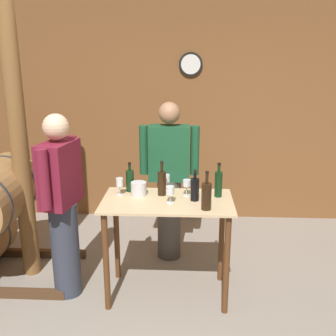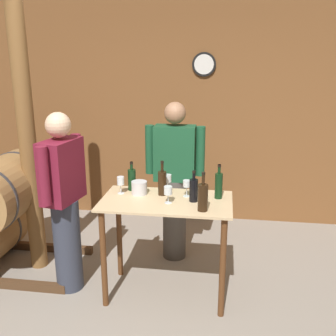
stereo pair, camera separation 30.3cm
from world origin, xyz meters
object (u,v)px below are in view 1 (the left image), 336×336
object	(u,v)px
person_visitor_with_scarf	(169,179)
wine_bottle_far_left	(130,180)
wine_glass_near_left	(120,183)
wine_bottle_left	(162,182)
wine_bottle_far_right	(218,183)
wine_glass_near_right	(170,191)
ice_bucket	(139,189)
wine_bottle_center	(195,189)
wine_glass_near_center	(166,179)
person_host	(62,204)
wine_glass_far_side	(187,184)
wine_bottle_right	(206,195)
wooden_post	(18,137)

from	to	relation	value
person_visitor_with_scarf	wine_bottle_far_left	bearing A→B (deg)	-124.51
wine_bottle_far_left	wine_glass_near_left	distance (m)	0.13
wine_bottle_left	wine_glass_near_left	size ratio (longest dim) A/B	1.98
wine_bottle_far_right	wine_glass_near_right	distance (m)	0.44
wine_glass_near_left	ice_bucket	xyz separation A→B (m)	(0.16, 0.01, -0.05)
ice_bucket	wine_bottle_far_right	bearing A→B (deg)	-0.30
person_visitor_with_scarf	wine_bottle_center	bearing A→B (deg)	-70.18
wine_bottle_far_left	wine_glass_near_center	distance (m)	0.32
person_host	person_visitor_with_scarf	size ratio (longest dim) A/B	0.99
wine_bottle_far_left	person_host	xyz separation A→B (m)	(-0.54, -0.24, -0.14)
wine_glass_near_center	wine_glass_near_right	world-z (taller)	wine_glass_near_center
wine_glass_near_center	wine_glass_far_side	xyz separation A→B (m)	(0.18, -0.13, 0.00)
wine_bottle_right	person_host	bearing A→B (deg)	172.68
wine_bottle_far_left	wine_bottle_far_right	world-z (taller)	wine_bottle_far_right
wine_glass_near_left	wooden_post	bearing A→B (deg)	168.19
wine_bottle_far_right	wine_glass_near_center	xyz separation A→B (m)	(-0.45, 0.14, -0.01)
wine_bottle_left	wine_bottle_right	bearing A→B (deg)	-40.14
ice_bucket	person_host	size ratio (longest dim) A/B	0.08
wine_glass_near_right	wine_bottle_center	bearing A→B (deg)	19.58
wine_bottle_far_right	wine_glass_far_side	bearing A→B (deg)	179.17
wine_glass_near_right	wine_glass_near_left	bearing A→B (deg)	159.07
wooden_post	person_visitor_with_scarf	distance (m)	1.47
wine_bottle_right	wine_bottle_left	bearing A→B (deg)	139.86
wine_bottle_center	wine_bottle_right	world-z (taller)	wine_bottle_right
wine_glass_far_side	wine_bottle_right	bearing A→B (deg)	-62.68
wine_glass_near_right	ice_bucket	distance (m)	0.33
wooden_post	wine_glass_near_right	world-z (taller)	wooden_post
wine_bottle_far_left	wine_glass_near_right	size ratio (longest dim) A/B	1.81
wine_glass_near_right	wine_bottle_far_right	bearing A→B (deg)	23.35
wine_bottle_left	wine_bottle_center	size ratio (longest dim) A/B	1.15
wine_glass_far_side	wine_bottle_far_right	bearing A→B (deg)	-0.83
wine_glass_near_left	person_visitor_with_scarf	bearing A→B (deg)	55.34
wooden_post	person_host	world-z (taller)	wooden_post
wooden_post	wine_bottle_center	distance (m)	1.64
wine_bottle_far_left	wine_glass_near_center	xyz separation A→B (m)	(0.32, 0.04, 0.00)
ice_bucket	person_host	bearing A→B (deg)	-167.20
wine_glass_near_left	person_visitor_with_scarf	xyz separation A→B (m)	(0.40, 0.58, -0.14)
wooden_post	wine_bottle_left	distance (m)	1.35
ice_bucket	person_visitor_with_scarf	size ratio (longest dim) A/B	0.08
wine_bottle_right	wine_bottle_far_right	distance (m)	0.32
wine_glass_near_center	ice_bucket	bearing A→B (deg)	-149.76
wine_bottle_far_right	wine_glass_near_left	bearing A→B (deg)	-179.66
person_visitor_with_scarf	wine_bottle_right	bearing A→B (deg)	-69.16
wooden_post	person_visitor_with_scarf	size ratio (longest dim) A/B	1.66
wine_bottle_center	person_host	bearing A→B (deg)	-178.04
wooden_post	wine_glass_near_left	xyz separation A→B (m)	(0.93, -0.19, -0.35)
wine_bottle_far_right	ice_bucket	world-z (taller)	wine_bottle_far_right
wine_bottle_far_left	wine_glass_near_center	size ratio (longest dim) A/B	1.79
wine_bottle_left	wine_bottle_center	world-z (taller)	wine_bottle_left
wine_bottle_far_right	wine_glass_far_side	xyz separation A→B (m)	(-0.27, 0.00, -0.01)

